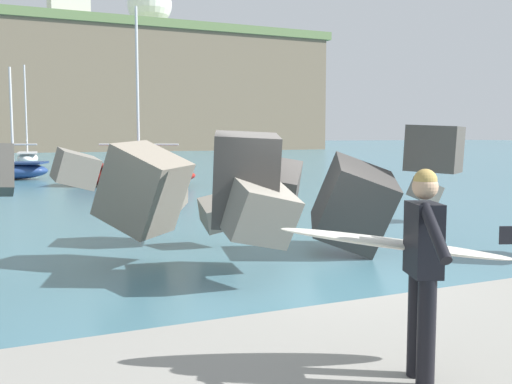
{
  "coord_description": "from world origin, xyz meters",
  "views": [
    {
      "loc": [
        -4.47,
        -7.82,
        2.29
      ],
      "look_at": [
        -0.62,
        0.5,
        1.4
      ],
      "focal_mm": 41.56,
      "sensor_mm": 36.0,
      "label": 1
    }
  ],
  "objects_px": {
    "mooring_buoy_inner": "(159,162)",
    "radar_dome": "(150,8)",
    "boat_near_centre": "(129,174)",
    "mooring_buoy_outer": "(179,163)",
    "station_building_central": "(68,8)",
    "mooring_buoy_middle": "(273,165)",
    "surfer_with_board": "(415,256)",
    "boat_near_left": "(8,170)",
    "boat_mid_left": "(28,157)"
  },
  "relations": [
    {
      "from": "mooring_buoy_middle",
      "to": "radar_dome",
      "type": "height_order",
      "value": "radar_dome"
    },
    {
      "from": "boat_near_centre",
      "to": "boat_mid_left",
      "type": "height_order",
      "value": "boat_near_centre"
    },
    {
      "from": "mooring_buoy_inner",
      "to": "boat_near_centre",
      "type": "bearing_deg",
      "value": -109.5
    },
    {
      "from": "boat_near_centre",
      "to": "boat_mid_left",
      "type": "relative_size",
      "value": 1.05
    },
    {
      "from": "mooring_buoy_inner",
      "to": "mooring_buoy_middle",
      "type": "height_order",
      "value": "same"
    },
    {
      "from": "boat_near_centre",
      "to": "station_building_central",
      "type": "relative_size",
      "value": 1.19
    },
    {
      "from": "surfer_with_board",
      "to": "radar_dome",
      "type": "xyz_separation_m",
      "value": [
        24.46,
        100.4,
        23.15
      ]
    },
    {
      "from": "mooring_buoy_middle",
      "to": "mooring_buoy_outer",
      "type": "distance_m",
      "value": 7.68
    },
    {
      "from": "mooring_buoy_inner",
      "to": "radar_dome",
      "type": "bearing_deg",
      "value": 75.57
    },
    {
      "from": "mooring_buoy_inner",
      "to": "radar_dome",
      "type": "distance_m",
      "value": 66.65
    },
    {
      "from": "boat_near_left",
      "to": "boat_mid_left",
      "type": "distance_m",
      "value": 15.79
    },
    {
      "from": "boat_mid_left",
      "to": "boat_near_centre",
      "type": "bearing_deg",
      "value": -82.81
    },
    {
      "from": "boat_near_left",
      "to": "boat_near_centre",
      "type": "xyz_separation_m",
      "value": [
        4.8,
        -6.44,
        0.03
      ]
    },
    {
      "from": "surfer_with_board",
      "to": "mooring_buoy_outer",
      "type": "relative_size",
      "value": 4.72
    },
    {
      "from": "mooring_buoy_middle",
      "to": "station_building_central",
      "type": "height_order",
      "value": "station_building_central"
    },
    {
      "from": "boat_near_left",
      "to": "mooring_buoy_inner",
      "type": "distance_m",
      "value": 15.81
    },
    {
      "from": "surfer_with_board",
      "to": "radar_dome",
      "type": "relative_size",
      "value": 0.19
    },
    {
      "from": "mooring_buoy_middle",
      "to": "radar_dome",
      "type": "distance_m",
      "value": 72.37
    },
    {
      "from": "surfer_with_board",
      "to": "mooring_buoy_middle",
      "type": "bearing_deg",
      "value": 65.34
    },
    {
      "from": "boat_mid_left",
      "to": "boat_near_left",
      "type": "bearing_deg",
      "value": -97.32
    },
    {
      "from": "surfer_with_board",
      "to": "mooring_buoy_inner",
      "type": "bearing_deg",
      "value": 77.41
    },
    {
      "from": "station_building_central",
      "to": "boat_near_centre",
      "type": "bearing_deg",
      "value": -95.59
    },
    {
      "from": "boat_near_centre",
      "to": "mooring_buoy_outer",
      "type": "distance_m",
      "value": 17.73
    },
    {
      "from": "boat_near_centre",
      "to": "boat_mid_left",
      "type": "bearing_deg",
      "value": 97.19
    },
    {
      "from": "boat_mid_left",
      "to": "mooring_buoy_middle",
      "type": "distance_m",
      "value": 19.21
    },
    {
      "from": "surfer_with_board",
      "to": "radar_dome",
      "type": "distance_m",
      "value": 105.9
    },
    {
      "from": "mooring_buoy_outer",
      "to": "station_building_central",
      "type": "xyz_separation_m",
      "value": [
        -0.83,
        50.64,
        20.72
      ]
    },
    {
      "from": "mooring_buoy_inner",
      "to": "radar_dome",
      "type": "height_order",
      "value": "radar_dome"
    },
    {
      "from": "boat_near_left",
      "to": "station_building_central",
      "type": "xyz_separation_m",
      "value": [
        11.34,
        60.33,
        20.43
      ]
    },
    {
      "from": "boat_near_left",
      "to": "radar_dome",
      "type": "relative_size",
      "value": 0.53
    },
    {
      "from": "mooring_buoy_middle",
      "to": "station_building_central",
      "type": "xyz_separation_m",
      "value": [
        -5.82,
        56.47,
        20.72
      ]
    },
    {
      "from": "surfer_with_board",
      "to": "mooring_buoy_outer",
      "type": "height_order",
      "value": "surfer_with_board"
    },
    {
      "from": "surfer_with_board",
      "to": "boat_near_centre",
      "type": "bearing_deg",
      "value": 83.12
    },
    {
      "from": "radar_dome",
      "to": "boat_mid_left",
      "type": "bearing_deg",
      "value": -113.75
    },
    {
      "from": "mooring_buoy_outer",
      "to": "mooring_buoy_inner",
      "type": "bearing_deg",
      "value": 124.53
    },
    {
      "from": "boat_near_left",
      "to": "boat_mid_left",
      "type": "relative_size",
      "value": 0.76
    },
    {
      "from": "radar_dome",
      "to": "mooring_buoy_middle",
      "type": "bearing_deg",
      "value": -97.91
    },
    {
      "from": "boat_near_left",
      "to": "mooring_buoy_middle",
      "type": "distance_m",
      "value": 17.59
    },
    {
      "from": "boat_near_left",
      "to": "station_building_central",
      "type": "relative_size",
      "value": 0.86
    },
    {
      "from": "boat_mid_left",
      "to": "mooring_buoy_outer",
      "type": "xyz_separation_m",
      "value": [
        10.15,
        -5.97,
        -0.35
      ]
    },
    {
      "from": "boat_near_centre",
      "to": "mooring_buoy_outer",
      "type": "xyz_separation_m",
      "value": [
        7.36,
        16.13,
        -0.32
      ]
    },
    {
      "from": "station_building_central",
      "to": "boat_mid_left",
      "type": "bearing_deg",
      "value": -101.79
    },
    {
      "from": "boat_mid_left",
      "to": "radar_dome",
      "type": "xyz_separation_m",
      "value": [
        24.53,
        55.75,
        23.86
      ]
    },
    {
      "from": "surfer_with_board",
      "to": "boat_near_centre",
      "type": "distance_m",
      "value": 22.72
    },
    {
      "from": "boat_near_left",
      "to": "mooring_buoy_middle",
      "type": "bearing_deg",
      "value": 12.67
    },
    {
      "from": "surfer_with_board",
      "to": "boat_near_left",
      "type": "bearing_deg",
      "value": 94.11
    },
    {
      "from": "surfer_with_board",
      "to": "radar_dome",
      "type": "bearing_deg",
      "value": 76.31
    },
    {
      "from": "boat_near_left",
      "to": "mooring_buoy_outer",
      "type": "xyz_separation_m",
      "value": [
        12.17,
        9.69,
        -0.29
      ]
    },
    {
      "from": "boat_near_left",
      "to": "radar_dome",
      "type": "height_order",
      "value": "radar_dome"
    },
    {
      "from": "boat_near_left",
      "to": "mooring_buoy_inner",
      "type": "relative_size",
      "value": 12.96
    }
  ]
}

